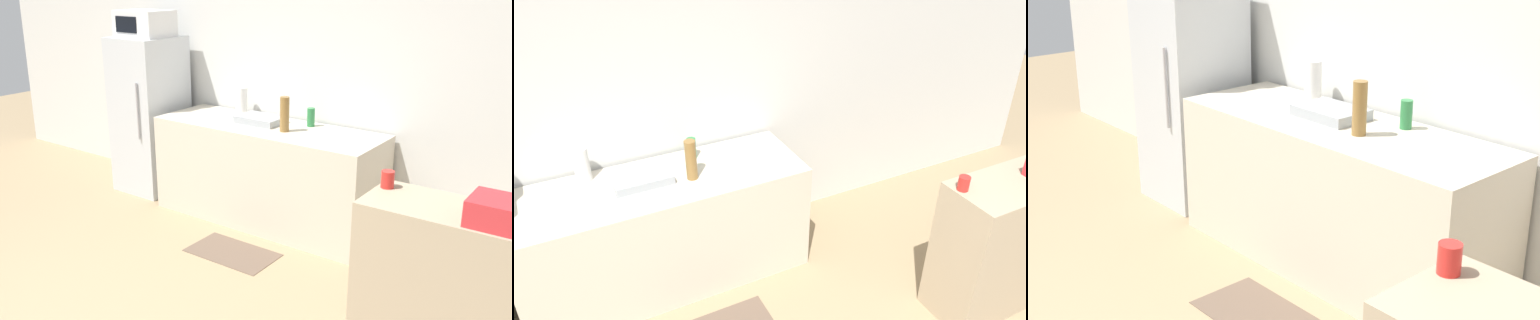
% 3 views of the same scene
% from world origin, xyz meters
% --- Properties ---
extents(wall_back, '(8.00, 0.06, 2.60)m').
position_xyz_m(wall_back, '(0.00, 2.80, 1.30)').
color(wall_back, silver).
rests_on(wall_back, ground_plane).
extents(refrigerator, '(0.58, 0.62, 1.53)m').
position_xyz_m(refrigerator, '(-1.40, 2.40, 0.77)').
color(refrigerator, silver).
rests_on(refrigerator, ground_plane).
extents(counter, '(2.03, 0.69, 0.87)m').
position_xyz_m(counter, '(0.02, 2.40, 0.43)').
color(counter, beige).
rests_on(counter, ground_plane).
extents(sink_basin, '(0.39, 0.28, 0.06)m').
position_xyz_m(sink_basin, '(-0.09, 2.45, 0.90)').
color(sink_basin, '#9EA3A8').
rests_on(sink_basin, counter).
extents(bottle_tall, '(0.08, 0.08, 0.29)m').
position_xyz_m(bottle_tall, '(0.24, 2.33, 1.01)').
color(bottle_tall, olive).
rests_on(bottle_tall, counter).
extents(bottle_short, '(0.07, 0.07, 0.16)m').
position_xyz_m(bottle_short, '(0.33, 2.60, 0.95)').
color(bottle_short, '#2D7F42').
rests_on(bottle_short, counter).
extents(jar, '(0.07, 0.07, 0.09)m').
position_xyz_m(jar, '(1.60, 1.23, 1.06)').
color(jar, red).
rests_on(jar, shelf_cabinet).
extents(paper_towel_roll, '(0.11, 0.11, 0.24)m').
position_xyz_m(paper_towel_roll, '(-0.43, 2.64, 0.99)').
color(paper_towel_roll, white).
rests_on(paper_towel_roll, counter).
extents(kitchen_rug, '(0.70, 0.41, 0.01)m').
position_xyz_m(kitchen_rug, '(0.17, 1.70, 0.00)').
color(kitchen_rug, brown).
rests_on(kitchen_rug, ground_plane).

